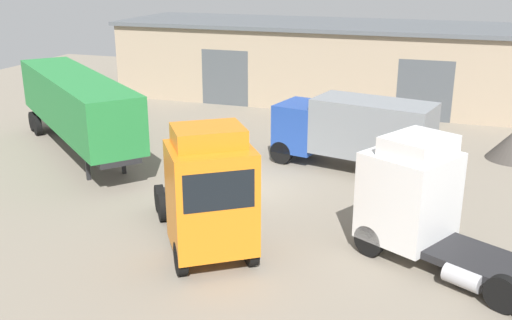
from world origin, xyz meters
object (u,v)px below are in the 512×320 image
object	(u,v)px
box_truck_blue	(354,129)
tractor_unit_orange	(209,195)
traffic_cone	(373,203)
tractor_unit_white	(423,203)
container_trailer_green	(76,103)

from	to	relation	value
box_truck_blue	tractor_unit_orange	world-z (taller)	tractor_unit_orange
tractor_unit_orange	traffic_cone	xyz separation A→B (m)	(4.43, 5.41, -1.80)
tractor_unit_white	container_trailer_green	xyz separation A→B (m)	(-16.76, 5.89, 0.62)
box_truck_blue	traffic_cone	world-z (taller)	box_truck_blue
tractor_unit_white	traffic_cone	distance (m)	4.23
container_trailer_green	tractor_unit_orange	bearing A→B (deg)	2.46
tractor_unit_white	tractor_unit_orange	size ratio (longest dim) A/B	1.07
tractor_unit_white	container_trailer_green	distance (m)	17.78
tractor_unit_white	container_trailer_green	bearing A→B (deg)	8.98
container_trailer_green	tractor_unit_orange	size ratio (longest dim) A/B	1.73
traffic_cone	container_trailer_green	bearing A→B (deg)	170.42
container_trailer_green	box_truck_blue	xyz separation A→B (m)	(13.21, 1.98, -0.62)
tractor_unit_orange	container_trailer_green	bearing A→B (deg)	-162.25
box_truck_blue	traffic_cone	xyz separation A→B (m)	(1.59, -4.48, -1.61)
container_trailer_green	traffic_cone	xyz separation A→B (m)	(14.80, -2.50, -2.23)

